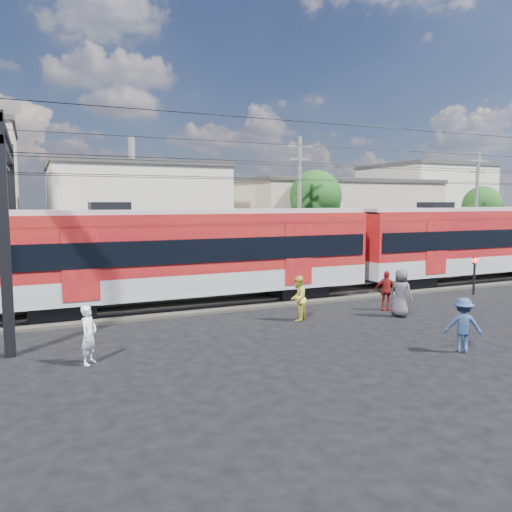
# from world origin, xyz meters

# --- Properties ---
(ground) EXTENTS (120.00, 120.00, 0.00)m
(ground) POSITION_xyz_m (0.00, 0.00, 0.00)
(ground) COLOR black
(ground) RESTS_ON ground
(track_bed) EXTENTS (70.00, 3.40, 0.12)m
(track_bed) POSITION_xyz_m (0.00, 8.00, 0.06)
(track_bed) COLOR #2D2823
(track_bed) RESTS_ON ground
(rail_near) EXTENTS (70.00, 0.12, 0.12)m
(rail_near) POSITION_xyz_m (0.00, 7.25, 0.18)
(rail_near) COLOR #59544C
(rail_near) RESTS_ON track_bed
(rail_far) EXTENTS (70.00, 0.12, 0.12)m
(rail_far) POSITION_xyz_m (0.00, 8.75, 0.18)
(rail_far) COLOR #59544C
(rail_far) RESTS_ON track_bed
(commuter_train) EXTENTS (50.30, 3.08, 4.17)m
(commuter_train) POSITION_xyz_m (-3.04, 8.00, 2.40)
(commuter_train) COLOR black
(commuter_train) RESTS_ON ground
(catenary) EXTENTS (70.00, 9.30, 7.52)m
(catenary) POSITION_xyz_m (-8.65, 8.00, 5.14)
(catenary) COLOR black
(catenary) RESTS_ON ground
(building_midwest) EXTENTS (12.24, 12.24, 7.30)m
(building_midwest) POSITION_xyz_m (-2.00, 27.00, 3.66)
(building_midwest) COLOR beige
(building_midwest) RESTS_ON ground
(building_mideast) EXTENTS (16.32, 10.20, 6.30)m
(building_mideast) POSITION_xyz_m (14.00, 24.00, 3.16)
(building_mideast) COLOR tan
(building_mideast) RESTS_ON ground
(building_east) EXTENTS (10.20, 10.20, 8.30)m
(building_east) POSITION_xyz_m (28.00, 28.00, 4.16)
(building_east) COLOR beige
(building_east) RESTS_ON ground
(utility_pole_mid) EXTENTS (1.80, 0.24, 8.50)m
(utility_pole_mid) POSITION_xyz_m (6.00, 15.00, 4.53)
(utility_pole_mid) COLOR slate
(utility_pole_mid) RESTS_ON ground
(utility_pole_east) EXTENTS (1.80, 0.24, 8.00)m
(utility_pole_east) POSITION_xyz_m (20.00, 14.00, 4.28)
(utility_pole_east) COLOR slate
(utility_pole_east) RESTS_ON ground
(tree_near) EXTENTS (3.82, 3.64, 6.72)m
(tree_near) POSITION_xyz_m (9.19, 18.09, 4.66)
(tree_near) COLOR #382619
(tree_near) RESTS_ON ground
(tree_far) EXTENTS (3.36, 3.12, 5.76)m
(tree_far) POSITION_xyz_m (24.19, 17.09, 3.99)
(tree_far) COLOR #382619
(tree_far) RESTS_ON ground
(pedestrian_a) EXTENTS (0.67, 0.72, 1.65)m
(pedestrian_a) POSITION_xyz_m (-7.97, 1.85, 0.82)
(pedestrian_a) COLOR white
(pedestrian_a) RESTS_ON ground
(pedestrian_b) EXTENTS (1.05, 1.03, 1.70)m
(pedestrian_b) POSITION_xyz_m (-0.21, 3.95, 0.85)
(pedestrian_b) COLOR #D8CD43
(pedestrian_b) RESTS_ON ground
(pedestrian_c) EXTENTS (1.22, 1.13, 1.65)m
(pedestrian_c) POSITION_xyz_m (2.33, -1.59, 0.82)
(pedestrian_c) COLOR navy
(pedestrian_c) RESTS_ON ground
(pedestrian_d) EXTENTS (1.05, 0.74, 1.65)m
(pedestrian_d) POSITION_xyz_m (3.99, 4.03, 0.83)
(pedestrian_d) COLOR maroon
(pedestrian_d) RESTS_ON ground
(pedestrian_e) EXTENTS (0.92, 1.09, 1.89)m
(pedestrian_e) POSITION_xyz_m (3.77, 2.86, 0.94)
(pedestrian_e) COLOR #47484C
(pedestrian_e) RESTS_ON ground
(car_silver) EXTENTS (4.15, 1.88, 1.38)m
(car_silver) POSITION_xyz_m (20.73, 13.19, 0.69)
(car_silver) COLOR silver
(car_silver) RESTS_ON ground
(crossing_signal) EXTENTS (0.27, 0.27, 1.85)m
(crossing_signal) POSITION_xyz_m (10.14, 5.07, 1.28)
(crossing_signal) COLOR black
(crossing_signal) RESTS_ON ground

